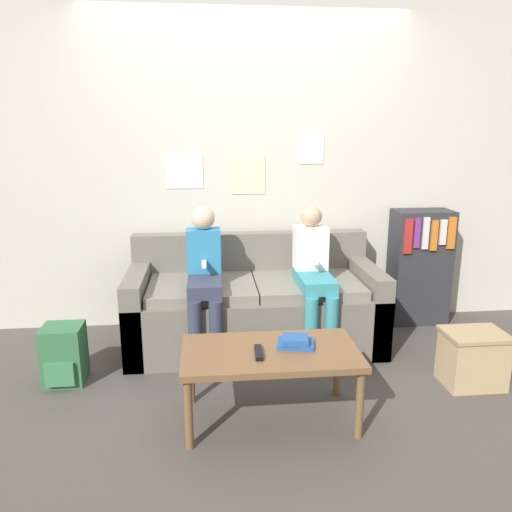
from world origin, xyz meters
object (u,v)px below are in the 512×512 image
Objects in this scene: tv_remote at (259,352)px; person_right at (314,274)px; couch at (254,307)px; bookshelf at (419,266)px; person_left at (204,275)px; coffee_table at (270,358)px; backpack at (64,355)px; storage_box at (473,358)px.

person_right is at bearing 64.12° from tv_remote.
couch reaches higher than tv_remote.
person_right is 1.11× the size of bookshelf.
bookshelf is (1.80, 0.51, -0.13)m from person_left.
coffee_table is 0.98m from person_right.
couch is at bearing 88.48° from tv_remote.
tv_remote is at bearing -118.75° from person_right.
couch is 1.12m from tv_remote.
tv_remote reaches higher than backpack.
coffee_table is at bearing -23.91° from backpack.
tv_remote is 0.18× the size of bookshelf.
tv_remote is at bearing -72.49° from person_left.
couch is 1.55m from storage_box.
person_left is 0.78m from person_right.
storage_box is (1.34, 0.26, -0.20)m from coffee_table.
storage_box is 1.00× the size of backpack.
coffee_table is at bearing -136.41° from bookshelf.
bookshelf is 2.84m from backpack.
person_right is at bearing -152.94° from bookshelf.
tv_remote is at bearing -94.39° from couch.
backpack is at bearing -170.28° from person_right.
bookshelf is (1.43, 0.32, 0.19)m from couch.
storage_box is at bearing -6.51° from backpack.
couch is 1.94× the size of bookshelf.
person_left is 1.05m from backpack.
tv_remote is at bearing -144.96° from coffee_table.
coffee_table is 1.40m from backpack.
bookshelf reaches higher than backpack.
bookshelf is (1.02, 0.52, -0.12)m from person_right.
coffee_table is 0.91× the size of person_right.
person_right is (0.78, -0.00, -0.01)m from person_left.
tv_remote is 0.45× the size of storage_box.
person_left is (-0.36, 0.86, 0.24)m from coffee_table.
tv_remote is at bearing -136.76° from bookshelf.
coffee_table is at bearing -168.83° from storage_box.
couch is 4.86× the size of backpack.
tv_remote reaches higher than storage_box.
person_right is 1.17m from storage_box.
backpack is (-1.20, 0.61, -0.25)m from tv_remote.
tv_remote is 2.07m from bookshelf.
person_left is at bearing -164.01° from bookshelf.
person_right reaches higher than couch.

